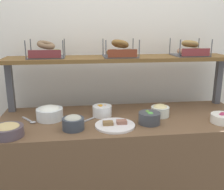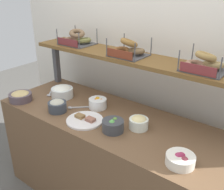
# 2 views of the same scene
# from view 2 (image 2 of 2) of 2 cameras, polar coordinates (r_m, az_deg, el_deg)

# --- Properties ---
(back_wall) EXTENTS (3.08, 0.06, 2.40)m
(back_wall) POSITION_cam_2_polar(r_m,az_deg,el_deg) (2.34, 7.67, 8.08)
(back_wall) COLOR white
(back_wall) RESTS_ON ground_plane
(deli_counter) EXTENTS (1.88, 0.70, 0.85)m
(deli_counter) POSITION_cam_2_polar(r_m,az_deg,el_deg) (2.29, -0.68, -14.05)
(deli_counter) COLOR brown
(deli_counter) RESTS_ON ground_plane
(shelf_riser_left) EXTENTS (0.05, 0.05, 0.40)m
(shelf_riser_left) POSITION_cam_2_polar(r_m,az_deg,el_deg) (2.73, -11.90, 6.81)
(shelf_riser_left) COLOR #4C4C51
(shelf_riser_left) RESTS_ON deli_counter
(upper_shelf) EXTENTS (1.84, 0.32, 0.03)m
(upper_shelf) POSITION_cam_2_polar(r_m,az_deg,el_deg) (2.10, 3.83, 8.15)
(upper_shelf) COLOR brown
(upper_shelf) RESTS_ON shelf_riser_left
(bowl_tuna_salad) EXTENTS (0.15, 0.15, 0.10)m
(bowl_tuna_salad) POSITION_cam_2_polar(r_m,az_deg,el_deg) (2.16, -11.74, -2.25)
(bowl_tuna_salad) COLOR #373E48
(bowl_tuna_salad) RESTS_ON deli_counter
(bowl_fruit_salad) EXTENTS (0.15, 0.15, 0.09)m
(bowl_fruit_salad) POSITION_cam_2_polar(r_m,az_deg,el_deg) (2.18, -3.10, -1.73)
(bowl_fruit_salad) COLOR white
(bowl_fruit_salad) RESTS_ON deli_counter
(bowl_cream_cheese) EXTENTS (0.19, 0.19, 0.11)m
(bowl_cream_cheese) POSITION_cam_2_polar(r_m,az_deg,el_deg) (2.40, -10.72, 0.75)
(bowl_cream_cheese) COLOR white
(bowl_cream_cheese) RESTS_ON deli_counter
(bowl_egg_salad) EXTENTS (0.14, 0.14, 0.10)m
(bowl_egg_salad) POSITION_cam_2_polar(r_m,az_deg,el_deg) (1.90, 5.79, -5.89)
(bowl_egg_salad) COLOR white
(bowl_egg_salad) RESTS_ON deli_counter
(bowl_veggie_mix) EXTENTS (0.15, 0.15, 0.09)m
(bowl_veggie_mix) POSITION_cam_2_polar(r_m,az_deg,el_deg) (1.86, 0.21, -6.57)
(bowl_veggie_mix) COLOR #3D4046
(bowl_veggie_mix) RESTS_ON deli_counter
(bowl_hummus) EXTENTS (0.20, 0.20, 0.08)m
(bowl_hummus) POSITION_cam_2_polar(r_m,az_deg,el_deg) (2.43, -19.17, -0.25)
(bowl_hummus) COLOR #52434A
(bowl_hummus) RESTS_ON deli_counter
(bowl_beet_salad) EXTENTS (0.17, 0.17, 0.08)m
(bowl_beet_salad) POSITION_cam_2_polar(r_m,az_deg,el_deg) (1.61, 14.55, -13.33)
(bowl_beet_salad) COLOR white
(bowl_beet_salad) RESTS_ON deli_counter
(serving_plate_white) EXTENTS (0.28, 0.28, 0.04)m
(serving_plate_white) POSITION_cam_2_polar(r_m,az_deg,el_deg) (2.00, -5.90, -5.39)
(serving_plate_white) COLOR white
(serving_plate_white) RESTS_ON deli_counter
(serving_spoon_near_plate) EXTENTS (0.12, 0.15, 0.01)m
(serving_spoon_near_plate) POSITION_cam_2_polar(r_m,az_deg,el_deg) (2.50, -13.28, 0.33)
(serving_spoon_near_plate) COLOR #B7B7BC
(serving_spoon_near_plate) RESTS_ON deli_counter
(serving_spoon_by_edge) EXTENTS (0.14, 0.13, 0.01)m
(serving_spoon_by_edge) POSITION_cam_2_polar(r_m,az_deg,el_deg) (2.20, -8.03, -2.67)
(serving_spoon_by_edge) COLOR #B7B7BC
(serving_spoon_by_edge) RESTS_ON deli_counter
(bagel_basket_poppy) EXTENTS (0.28, 0.24, 0.14)m
(bagel_basket_poppy) POSITION_cam_2_polar(r_m,az_deg,el_deg) (2.45, -7.59, 11.85)
(bagel_basket_poppy) COLOR #4C4C51
(bagel_basket_poppy) RESTS_ON upper_shelf
(bagel_basket_cinnamon_raisin) EXTENTS (0.28, 0.26, 0.15)m
(bagel_basket_cinnamon_raisin) POSITION_cam_2_polar(r_m,az_deg,el_deg) (2.07, 3.61, 9.74)
(bagel_basket_cinnamon_raisin) COLOR #4C4C51
(bagel_basket_cinnamon_raisin) RESTS_ON upper_shelf
(bagel_basket_everything) EXTENTS (0.27, 0.26, 0.14)m
(bagel_basket_everything) POSITION_cam_2_polar(r_m,az_deg,el_deg) (1.82, 19.32, 6.38)
(bagel_basket_everything) COLOR #4C4C51
(bagel_basket_everything) RESTS_ON upper_shelf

